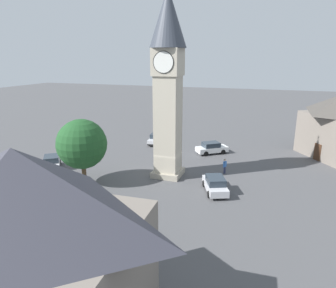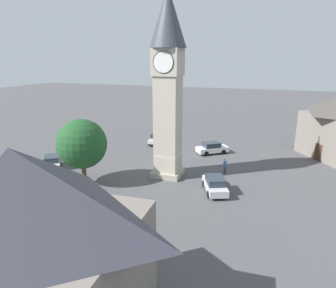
# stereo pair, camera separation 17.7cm
# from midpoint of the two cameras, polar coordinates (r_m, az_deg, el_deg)

# --- Properties ---
(ground_plane) EXTENTS (200.00, 200.00, 0.00)m
(ground_plane) POSITION_cam_midpoint_polar(r_m,az_deg,el_deg) (32.84, -0.16, -5.88)
(ground_plane) COLOR #4C4C4F
(clock_tower) EXTENTS (3.59, 3.59, 18.76)m
(clock_tower) POSITION_cam_midpoint_polar(r_m,az_deg,el_deg) (30.53, -0.17, 13.56)
(clock_tower) COLOR #A59C89
(clock_tower) RESTS_ON ground
(car_blue_kerb) EXTENTS (3.18, 4.46, 1.53)m
(car_blue_kerb) POSITION_cam_midpoint_polar(r_m,az_deg,el_deg) (29.00, 8.66, -7.49)
(car_blue_kerb) COLOR silver
(car_blue_kerb) RESTS_ON ground
(car_silver_kerb) EXTENTS (4.31, 3.84, 1.53)m
(car_silver_kerb) POSITION_cam_midpoint_polar(r_m,az_deg,el_deg) (40.34, 8.08, -0.73)
(car_silver_kerb) COLOR white
(car_silver_kerb) RESTS_ON ground
(car_red_corner) EXTENTS (2.14, 4.28, 1.53)m
(car_red_corner) POSITION_cam_midpoint_polar(r_m,az_deg,el_deg) (44.61, -2.26, 1.04)
(car_red_corner) COLOR silver
(car_red_corner) RESTS_ON ground
(car_white_side) EXTENTS (3.82, 4.32, 1.53)m
(car_white_side) POSITION_cam_midpoint_polar(r_m,az_deg,el_deg) (36.82, -21.11, -3.29)
(car_white_side) COLOR silver
(car_white_side) RESTS_ON ground
(pedestrian) EXTENTS (0.36, 0.51, 1.69)m
(pedestrian) POSITION_cam_midpoint_polar(r_m,az_deg,el_deg) (33.47, 10.47, -3.89)
(pedestrian) COLOR #2D3351
(pedestrian) RESTS_ON ground
(tree) EXTENTS (4.90, 4.90, 6.53)m
(tree) POSITION_cam_midpoint_polar(r_m,az_deg,el_deg) (30.78, -16.04, -0.03)
(tree) COLOR brown
(tree) RESTS_ON ground
(building_shop_left) EXTENTS (9.90, 7.85, 8.98)m
(building_shop_left) POSITION_cam_midpoint_polar(r_m,az_deg,el_deg) (14.39, -25.53, -17.66)
(building_shop_left) COLOR slate
(building_shop_left) RESTS_ON ground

